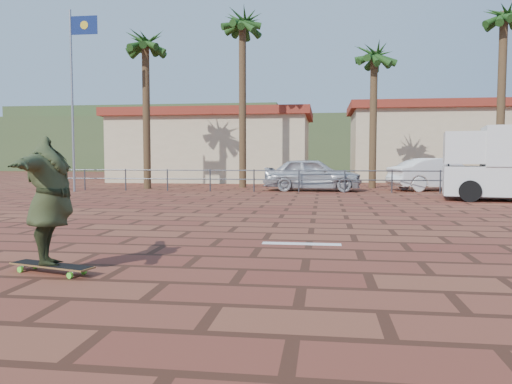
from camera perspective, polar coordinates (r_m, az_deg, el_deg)
ground at (r=10.19m, az=1.57°, el=-4.70°), size 120.00×120.00×0.00m
paint_stripe at (r=8.95m, az=5.22°, el=-5.91°), size 1.40×0.22×0.01m
guardrail at (r=22.05m, az=4.92°, el=1.75°), size 24.06×0.06×1.00m
flagpole at (r=23.90m, az=-20.03°, el=11.21°), size 1.30×0.10×8.00m
palm_far_left at (r=25.58m, az=-12.53°, el=15.84°), size 2.40×2.40×8.25m
palm_left at (r=26.14m, az=-1.56°, el=18.20°), size 2.40×2.40×9.45m
palm_center at (r=26.07m, az=13.36°, el=14.55°), size 2.40×2.40×7.75m
palm_right at (r=25.99m, az=26.47°, el=17.02°), size 2.40×2.40×9.05m
building_west at (r=32.79m, az=-4.76°, el=5.28°), size 12.60×7.60×4.50m
building_east at (r=34.72m, az=19.31°, el=5.42°), size 10.60×6.60×5.00m
hill_front at (r=60.04m, az=6.73°, el=5.37°), size 70.00×18.00×6.00m
hill_back at (r=69.97m, az=-11.60°, el=5.93°), size 35.00×14.00×8.00m
longboard at (r=7.22m, az=-22.32°, el=-7.82°), size 1.28×0.60×0.12m
skateboarder at (r=7.09m, az=-22.51°, el=-0.91°), size 1.06×2.16×1.70m
car_silver at (r=23.03m, az=6.48°, el=2.02°), size 4.51×1.97×1.51m
car_white at (r=24.57m, az=20.17°, el=1.91°), size 4.81×2.89×1.50m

